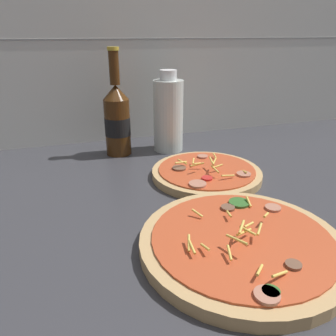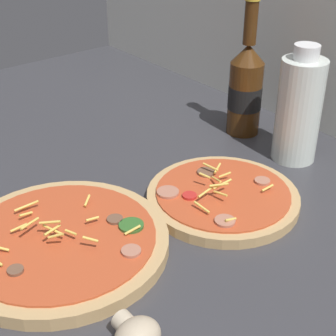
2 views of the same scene
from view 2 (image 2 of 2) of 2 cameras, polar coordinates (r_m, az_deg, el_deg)
name	(u,v)px [view 2 (image 2 of 2)]	position (r cm, az deg, el deg)	size (l,w,h in cm)	color
counter_slab	(158,237)	(75.20, -1.17, -7.64)	(160.00, 90.00, 2.50)	#38383D
pizza_near	(61,243)	(71.88, -11.79, -8.09)	(29.43, 29.43, 4.77)	tan
pizza_far	(222,197)	(80.23, 6.05, -3.18)	(23.58, 23.58, 4.61)	tan
beer_bottle	(246,88)	(99.49, 8.59, 8.80)	(6.44, 6.44, 26.09)	#47280F
oil_bottle	(299,109)	(91.21, 14.30, 6.37)	(7.69, 7.69, 20.63)	silver
mushroom_left	(136,335)	(57.75, -3.55, -17.97)	(5.57, 5.30, 3.71)	beige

